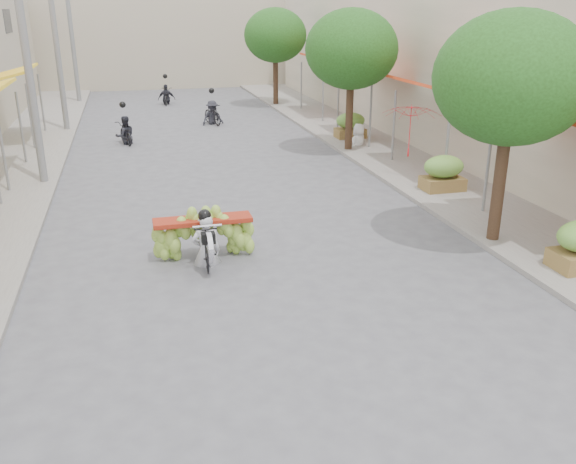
{
  "coord_description": "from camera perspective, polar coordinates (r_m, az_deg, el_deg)",
  "views": [
    {
      "loc": [
        -2.62,
        -7.77,
        5.23
      ],
      "look_at": [
        0.18,
        3.05,
        1.1
      ],
      "focal_mm": 38.0,
      "sensor_mm": 36.0,
      "label": 1
    }
  ],
  "objects": [
    {
      "name": "street_tree_mid",
      "position": [
        23.24,
        5.97,
        16.62
      ],
      "size": [
        3.4,
        3.4,
        5.25
      ],
      "color": "#3A2719",
      "rests_on": "ground"
    },
    {
      "name": "street_tree_far",
      "position": [
        34.74,
        -1.2,
        17.9
      ],
      "size": [
        3.4,
        3.4,
        5.25
      ],
      "color": "#3A2719",
      "rests_on": "ground"
    },
    {
      "name": "banana_motorbike",
      "position": [
        13.23,
        -7.83,
        0.08
      ],
      "size": [
        2.2,
        1.84,
        2.12
      ],
      "color": "black",
      "rests_on": "ground"
    },
    {
      "name": "utility_pole_mid",
      "position": [
        20.0,
        -23.33,
        15.26
      ],
      "size": [
        0.6,
        0.24,
        8.0
      ],
      "color": "slate",
      "rests_on": "ground"
    },
    {
      "name": "street_tree_near",
      "position": [
        14.31,
        20.24,
        13.28
      ],
      "size": [
        3.4,
        3.4,
        5.25
      ],
      "color": "#3A2719",
      "rests_on": "ground"
    },
    {
      "name": "far_building",
      "position": [
        45.87,
        -11.79,
        17.73
      ],
      "size": [
        20.0,
        6.0,
        7.0
      ],
      "primitive_type": "cube",
      "color": "#B2A58C",
      "rests_on": "ground"
    },
    {
      "name": "produce_crate_far",
      "position": [
        25.75,
        5.86,
        10.08
      ],
      "size": [
        1.2,
        0.88,
        1.16
      ],
      "color": "brown",
      "rests_on": "ground"
    },
    {
      "name": "utility_pole_back",
      "position": [
        37.89,
        -19.63,
        17.37
      ],
      "size": [
        0.6,
        0.24,
        8.0
      ],
      "color": "slate",
      "rests_on": "ground"
    },
    {
      "name": "market_umbrella",
      "position": [
        19.51,
        11.55,
        11.63
      ],
      "size": [
        2.03,
        2.03,
        1.66
      ],
      "rotation": [
        0.0,
        0.0,
        -0.12
      ],
      "color": "red",
      "rests_on": "ground"
    },
    {
      "name": "sidewalk_left",
      "position": [
        23.75,
        -24.88,
        5.83
      ],
      "size": [
        4.0,
        60.0,
        0.12
      ],
      "primitive_type": "cube",
      "color": "gray",
      "rests_on": "ground"
    },
    {
      "name": "pedestrian",
      "position": [
        24.36,
        6.68,
        10.03
      ],
      "size": [
        0.95,
        0.88,
        1.66
      ],
      "rotation": [
        0.0,
        0.0,
        3.79
      ],
      "color": "white",
      "rests_on": "ground"
    },
    {
      "name": "ground",
      "position": [
        9.73,
        3.59,
        -12.31
      ],
      "size": [
        120.0,
        120.0,
        0.0
      ],
      "primitive_type": "plane",
      "color": "#59595E",
      "rests_on": "ground"
    },
    {
      "name": "bg_motorbike_a",
      "position": [
        25.81,
        -15.06,
        9.63
      ],
      "size": [
        0.9,
        1.6,
        1.95
      ],
      "color": "black",
      "rests_on": "ground"
    },
    {
      "name": "shophouse_row_right",
      "position": [
        26.31,
        19.94,
        14.27
      ],
      "size": [
        9.77,
        40.0,
        6.0
      ],
      "color": "#BEB49E",
      "rests_on": "ground"
    },
    {
      "name": "utility_pole_far",
      "position": [
        28.92,
        -20.92,
        16.65
      ],
      "size": [
        0.6,
        0.24,
        8.0
      ],
      "color": "slate",
      "rests_on": "ground"
    },
    {
      "name": "sidewalk_right",
      "position": [
        25.25,
        8.31,
        8.26
      ],
      "size": [
        4.0,
        60.0,
        0.12
      ],
      "primitive_type": "cube",
      "color": "gray",
      "rests_on": "ground"
    },
    {
      "name": "produce_crate_mid",
      "position": [
        18.62,
        14.35,
        5.61
      ],
      "size": [
        1.2,
        0.88,
        1.16
      ],
      "color": "brown",
      "rests_on": "ground"
    },
    {
      "name": "bg_motorbike_b",
      "position": [
        29.43,
        -7.11,
        11.56
      ],
      "size": [
        1.17,
        1.78,
        1.95
      ],
      "color": "black",
      "rests_on": "ground"
    },
    {
      "name": "bg_motorbike_c",
      "position": [
        36.17,
        -11.34,
        12.88
      ],
      "size": [
        1.04,
        1.65,
        1.95
      ],
      "color": "black",
      "rests_on": "ground"
    }
  ]
}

